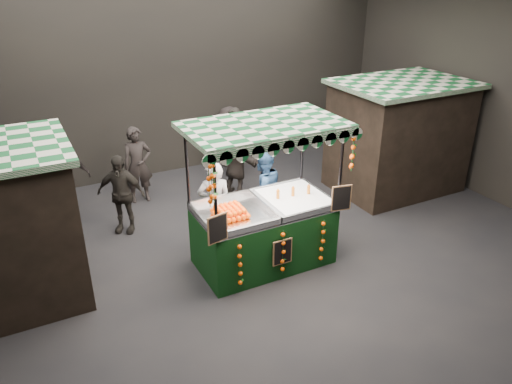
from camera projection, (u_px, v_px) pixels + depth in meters
ground at (262, 262)px, 9.11m from camera, size 12.00×12.00×0.00m
market_hall at (263, 80)px, 7.65m from camera, size 12.10×10.10×5.05m
neighbour_stall_right at (398, 136)px, 11.57m from camera, size 3.00×2.20×2.60m
juice_stall at (265, 223)px, 8.75m from camera, size 2.76×1.62×2.67m
vendor_grey at (215, 205)px, 9.25m from camera, size 0.75×0.62×1.77m
vendor_blue at (263, 192)px, 9.74m from camera, size 0.97×0.81×1.81m
shopper_0 at (138, 165)px, 11.07m from camera, size 0.67×0.46×1.76m
shopper_1 at (357, 151)px, 11.66m from camera, size 1.10×0.95×1.93m
shopper_2 at (63, 179)px, 10.22m from camera, size 1.13×0.52×1.90m
shopper_3 at (229, 137)px, 13.00m from camera, size 1.21×0.97×1.63m
shopper_4 at (37, 183)px, 10.11m from camera, size 1.05×0.87×1.83m
shopper_5 at (236, 161)px, 11.39m from camera, size 1.02×1.65×1.70m
shopper_6 at (234, 142)px, 12.46m from camera, size 0.62×0.75×1.76m
shopper_7 at (121, 194)px, 9.83m from camera, size 1.03×0.87×1.66m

